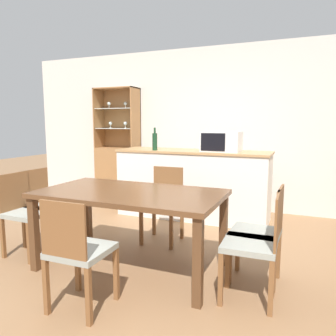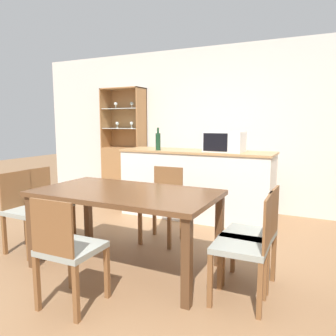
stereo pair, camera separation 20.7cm
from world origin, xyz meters
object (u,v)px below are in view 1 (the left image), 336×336
object	(u,v)px
dining_chair_side_right_near	(255,245)
microwave	(221,141)
dining_chair_head_near	(78,252)
dining_table	(130,200)
dining_chair_side_left_far	(46,206)
display_cabinet	(118,166)
dining_chair_side_left_near	(26,212)
dining_chair_side_right_far	(260,234)
wine_bottle	(155,141)
dining_chair_head_far	(163,203)

from	to	relation	value
dining_chair_side_right_near	microwave	bearing A→B (deg)	19.43
dining_chair_head_near	microwave	size ratio (longest dim) A/B	1.67
dining_table	microwave	world-z (taller)	microwave
dining_chair_head_near	dining_chair_side_left_far	bearing A→B (deg)	140.64
display_cabinet	dining_chair_side_left_near	size ratio (longest dim) A/B	2.30
dining_table	dining_chair_side_left_far	world-z (taller)	dining_chair_side_left_far
dining_chair_side_right_far	wine_bottle	distance (m)	2.32
dining_table	dining_chair_side_left_far	bearing A→B (deg)	173.04
display_cabinet	dining_chair_side_left_far	world-z (taller)	display_cabinet
dining_table	wine_bottle	bearing A→B (deg)	107.21
dining_chair_side_left_near	dining_chair_side_right_far	bearing A→B (deg)	97.75
dining_chair_side_right_far	microwave	distance (m)	1.93
dining_chair_side_right_far	dining_chair_head_far	world-z (taller)	same
dining_chair_side_left_far	microwave	distance (m)	2.38
dining_chair_side_left_far	microwave	xyz separation A→B (m)	(1.58, 1.65, 0.67)
wine_bottle	dining_table	bearing A→B (deg)	-72.79
dining_table	dining_chair_side_left_near	world-z (taller)	dining_chair_side_left_near
dining_table	dining_chair_side_right_near	world-z (taller)	dining_chair_side_right_near
dining_chair_side_right_far	dining_chair_head_near	size ratio (longest dim) A/B	1.00
display_cabinet	dining_chair_side_right_near	bearing A→B (deg)	-42.35
dining_chair_side_left_far	dining_chair_side_right_far	bearing A→B (deg)	94.04
dining_chair_head_far	dining_chair_head_near	bearing A→B (deg)	88.47
dining_chair_side_left_near	dining_chair_side_right_near	bearing A→B (deg)	91.01
dining_chair_side_left_near	dining_chair_side_left_far	bearing A→B (deg)	-179.02
dining_chair_side_right_far	dining_chair_side_right_near	size ratio (longest dim) A/B	1.00
dining_chair_side_right_far	dining_chair_side_right_near	distance (m)	0.28
display_cabinet	microwave	xyz separation A→B (m)	(1.99, -0.56, 0.51)
dining_chair_side_right_near	wine_bottle	bearing A→B (deg)	41.92
dining_chair_head_far	dining_chair_head_near	distance (m)	1.55
dining_chair_side_right_far	dining_chair_side_left_far	bearing A→B (deg)	92.17
dining_table	dining_chair_side_right_far	world-z (taller)	dining_chair_side_right_far
dining_chair_side_left_near	microwave	xyz separation A→B (m)	(1.58, 1.93, 0.67)
dining_chair_side_left_near	dining_chair_head_far	xyz separation A→B (m)	(1.16, 0.91, 0.00)
dining_chair_side_right_far	dining_chair_side_left_far	world-z (taller)	same
dining_chair_head_near	microwave	distance (m)	2.69
dining_chair_side_left_near	dining_chair_side_right_near	size ratio (longest dim) A/B	1.00
display_cabinet	dining_chair_side_right_far	size ratio (longest dim) A/B	2.30
dining_table	dining_chair_head_far	xyz separation A→B (m)	(-0.00, 0.78, -0.21)
wine_bottle	display_cabinet	bearing A→B (deg)	145.15
dining_chair_side_right_near	display_cabinet	bearing A→B (deg)	45.98
dining_table	wine_bottle	size ratio (longest dim) A/B	5.30
display_cabinet	dining_chair_side_left_far	bearing A→B (deg)	-79.63
display_cabinet	dining_chair_side_right_near	size ratio (longest dim) A/B	2.30
dining_chair_side_right_near	dining_chair_head_far	size ratio (longest dim) A/B	1.00
dining_chair_side_left_far	microwave	size ratio (longest dim) A/B	1.67
dining_table	dining_chair_head_far	distance (m)	0.80
dining_chair_side_right_near	dining_chair_head_near	distance (m)	1.33
dining_chair_side_right_near	dining_table	bearing A→B (deg)	81.57
dining_table	microwave	distance (m)	1.90
dining_chair_head_far	dining_table	bearing A→B (deg)	88.48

